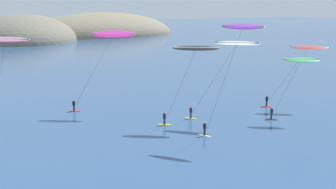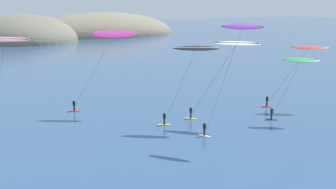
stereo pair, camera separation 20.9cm
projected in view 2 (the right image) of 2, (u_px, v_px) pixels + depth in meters
name	position (u px, v px, depth m)	size (l,w,h in m)	color
headland_island	(55.00, 37.00, 182.01)	(125.96, 58.63, 20.85)	#6B6656
kitesurfer_black	(194.00, 54.00, 51.09)	(6.68, 4.97, 10.12)	yellow
kitesurfer_pink	(4.00, 47.00, 49.65)	(5.74, 4.71, 11.32)	#2D2D33
kitesurfer_magenta	(111.00, 39.00, 57.65)	(8.79, 5.83, 11.50)	red
kitesurfer_purple	(238.00, 38.00, 45.20)	(4.89, 6.16, 13.11)	silver
kitesurfer_red	(306.00, 51.00, 60.41)	(7.93, 5.97, 9.26)	red
kitesurfer_white	(233.00, 49.00, 52.67)	(7.10, 7.43, 10.54)	yellow
kitesurfer_green	(298.00, 65.00, 54.00)	(5.71, 4.42, 8.34)	#2D2D33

